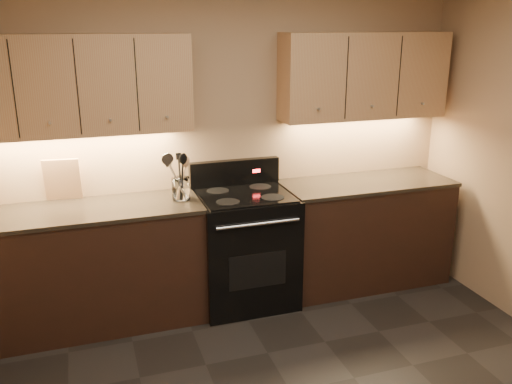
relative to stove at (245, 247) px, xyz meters
The scene contains 14 objects.
wall_back 0.88m from the stove, 104.10° to the left, with size 4.00×0.04×2.60m, color #9E815D.
counter_left 1.18m from the stove, behind, with size 1.62×0.62×0.93m.
counter_right 1.10m from the stove, ahead, with size 1.46×0.62×0.93m.
stove is the anchor object (origin of this frame).
upper_cab_left 1.78m from the stove, behind, with size 1.60×0.30×0.70m, color tan.
upper_cab_right 1.73m from the stove, ahead, with size 1.44×0.30×0.70m, color tan.
outlet_plate 1.55m from the stove, 167.24° to the left, with size 0.09×0.01×0.12m, color #B2B5BA.
utensil_crock 0.73m from the stove, behind, with size 0.17×0.17×0.17m.
cutting_board 1.51m from the stove, 168.45° to the left, with size 0.26×0.02×0.34m, color tan.
wooden_spoon 0.81m from the stove, behind, with size 0.06×0.06×0.31m, color tan, non-canonical shape.
black_spoon 0.81m from the stove, behind, with size 0.06×0.06×0.34m, color black, non-canonical shape.
black_turner 0.81m from the stove, behind, with size 0.08×0.08×0.35m, color black, non-canonical shape.
steel_spatula 0.79m from the stove, behind, with size 0.08×0.08×0.34m, color silver, non-canonical shape.
steel_skimmer 0.81m from the stove, behind, with size 0.09×0.09×0.37m, color silver, non-canonical shape.
Camera 1 is at (-1.11, -2.22, 2.22)m, focal length 38.00 mm.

